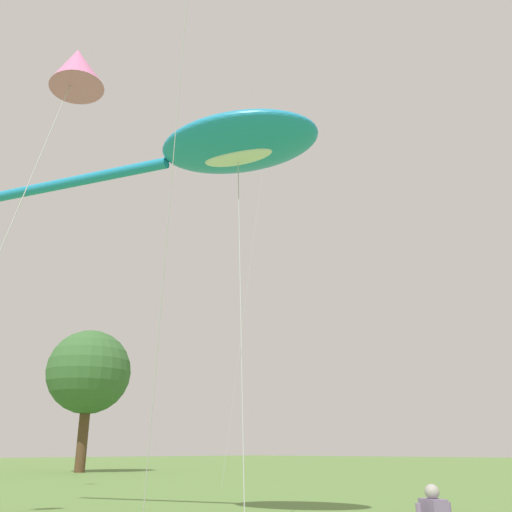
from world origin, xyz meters
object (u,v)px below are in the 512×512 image
Objects in this scene: big_show_kite at (229,147)px; small_kite_triangle_green at (261,184)px; tree_pine_center at (89,372)px; small_kite_stunt_black at (77,69)px.

big_show_kite is 0.55× the size of small_kite_triangle_green.
big_show_kite is at bearing -115.62° from tree_pine_center.
big_show_kite is 7.56m from small_kite_stunt_black.
tree_pine_center is (24.28, 39.53, 0.13)m from small_kite_stunt_black.
small_kite_triangle_green is 2.39× the size of small_kite_stunt_black.
big_show_kite is 40.81m from tree_pine_center.
tree_pine_center is at bearing 132.93° from big_show_kite.
small_kite_triangle_green reaches higher than tree_pine_center.
small_kite_triangle_green reaches higher than small_kite_stunt_black.
big_show_kite is at bearing -164.39° from small_kite_triangle_green.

